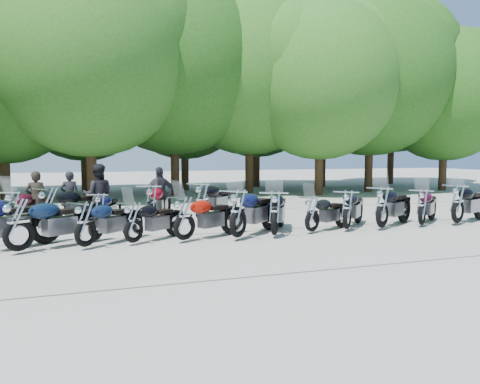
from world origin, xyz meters
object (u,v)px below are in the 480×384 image
object	(u,v)px
motorcycle_7	(312,213)
motorcycle_13	(50,207)
motorcycle_5	(238,212)
rider_0	(36,199)
motorcycle_6	(275,211)
motorcycle_15	(152,203)
motorcycle_2	(85,222)
motorcycle_12	(13,209)
motorcycle_11	(458,202)
motorcycle_16	(202,200)
motorcycle_1	(18,223)
motorcycle_4	(184,217)
motorcycle_8	(347,208)
motorcycle_3	(133,221)
motorcycle_9	(382,206)
motorcycle_14	(100,209)
rider_1	(98,195)
rider_2	(160,194)
motorcycle_10	(422,206)
rider_3	(70,196)

from	to	relation	value
motorcycle_7	motorcycle_13	bearing A→B (deg)	43.56
motorcycle_5	rider_0	bearing A→B (deg)	8.98
motorcycle_6	motorcycle_15	bearing A→B (deg)	-18.50
motorcycle_2	motorcycle_12	distance (m)	3.43
motorcycle_6	motorcycle_11	world-z (taller)	motorcycle_11
motorcycle_13	motorcycle_16	xyz separation A→B (m)	(4.33, 0.23, 0.02)
motorcycle_1	motorcycle_6	world-z (taller)	motorcycle_6
motorcycle_4	rider_0	size ratio (longest dim) A/B	1.36
motorcycle_8	motorcycle_12	bearing A→B (deg)	26.32
motorcycle_3	motorcycle_9	size ratio (longest dim) A/B	0.83
motorcycle_1	motorcycle_14	distance (m)	3.38
rider_0	rider_1	world-z (taller)	rider_1
motorcycle_11	motorcycle_8	bearing A→B (deg)	63.42
motorcycle_2	motorcycle_8	xyz separation A→B (m)	(6.87, 0.18, 0.03)
motorcycle_7	motorcycle_4	bearing A→B (deg)	66.17
motorcycle_5	rider_2	bearing A→B (deg)	-23.94
motorcycle_8	rider_2	size ratio (longest dim) A/B	1.32
motorcycle_4	motorcycle_1	bearing A→B (deg)	64.93
motorcycle_5	motorcycle_15	distance (m)	3.44
motorcycle_3	motorcycle_10	size ratio (longest dim) A/B	0.91
motorcycle_10	motorcycle_15	xyz separation A→B (m)	(-7.45, 2.78, 0.07)
rider_0	motorcycle_13	bearing A→B (deg)	114.09
motorcycle_1	motorcycle_2	distance (m)	1.36
motorcycle_5	motorcycle_12	distance (m)	6.18
rider_2	motorcycle_3	bearing A→B (deg)	74.47
motorcycle_15	rider_0	bearing A→B (deg)	8.25
motorcycle_16	motorcycle_8	bearing A→B (deg)	-173.27
rider_3	motorcycle_13	bearing A→B (deg)	80.33
rider_0	rider_3	xyz separation A→B (m)	(0.91, 1.00, -0.03)
motorcycle_2	motorcycle_12	bearing A→B (deg)	-11.13
motorcycle_15	rider_1	xyz separation A→B (m)	(-1.50, 0.45, 0.23)
motorcycle_6	motorcycle_16	xyz separation A→B (m)	(-1.13, 2.97, 0.04)
motorcycle_7	rider_2	distance (m)	4.99
motorcycle_2	motorcycle_11	distance (m)	10.57
motorcycle_4	motorcycle_15	bearing A→B (deg)	-19.86
motorcycle_5	rider_0	world-z (taller)	rider_0
motorcycle_8	motorcycle_16	bearing A→B (deg)	5.08
motorcycle_5	rider_3	distance (m)	6.31
motorcycle_13	motorcycle_14	distance (m)	1.32
motorcycle_1	motorcycle_11	xyz separation A→B (m)	(11.92, 0.08, 0.02)
motorcycle_3	motorcycle_6	world-z (taller)	motorcycle_6
rider_0	motorcycle_4	bearing A→B (deg)	136.60
motorcycle_9	motorcycle_10	bearing A→B (deg)	-119.02
motorcycle_1	rider_1	bearing A→B (deg)	-58.32
motorcycle_7	motorcycle_16	bearing A→B (deg)	14.44
motorcycle_1	motorcycle_14	bearing A→B (deg)	-63.10
motorcycle_10	motorcycle_15	bearing A→B (deg)	30.60
rider_3	motorcycle_8	bearing A→B (deg)	150.65
motorcycle_12	motorcycle_5	bearing A→B (deg)	175.10
motorcycle_16	motorcycle_12	bearing A→B (deg)	45.50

